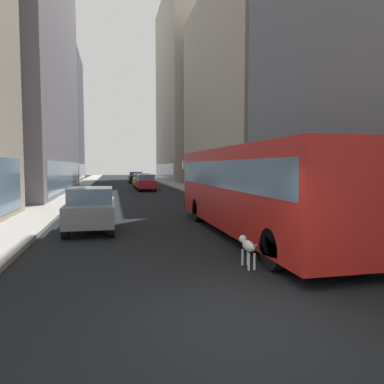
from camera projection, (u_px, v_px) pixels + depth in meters
The scene contains 13 objects.
ground_plane at pixel (131, 188), 39.73m from camera, with size 120.00×120.00×0.00m, color black.
sidewalk_left at pixel (77, 188), 38.50m from camera, with size 2.40×110.00×0.15m, color #9E9991.
sidewalk_right at pixel (182, 187), 40.95m from camera, with size 2.40×110.00×0.15m, color gray.
building_left_far at pixel (44, 114), 54.15m from camera, with size 10.04×22.10×20.53m.
building_right_mid at pixel (246, 91), 37.97m from camera, with size 8.92×22.78×20.71m.
building_right_far at pixel (195, 90), 61.04m from camera, with size 10.76×21.50×30.44m.
transit_bus at pixel (252, 185), 12.63m from camera, with size 2.78×11.53×3.05m.
car_grey_wagon at pixel (91, 208), 13.88m from camera, with size 1.72×4.41×1.62m.
car_black_suv at pixel (136, 177), 50.73m from camera, with size 1.87×4.39×1.62m.
car_red_coupe at pixel (146, 182), 35.48m from camera, with size 1.71×4.21×1.62m.
car_yellow_taxi at pixel (142, 180), 40.19m from camera, with size 1.73×4.47×1.62m.
dalmatian_dog at pixel (247, 246), 8.71m from camera, with size 0.22×0.96×0.72m.
pedestrian_with_handbag at pixel (356, 207), 12.50m from camera, with size 0.45×0.34×1.69m.
Camera 1 is at (-1.98, -5.18, 2.44)m, focal length 33.81 mm.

